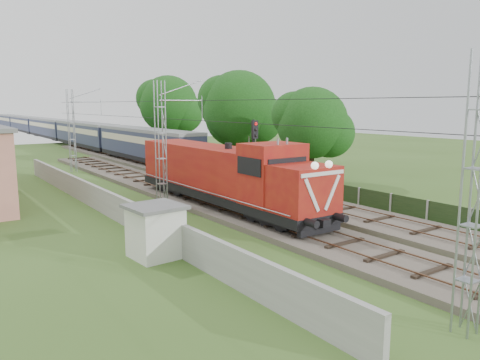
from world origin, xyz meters
TOP-DOWN VIEW (x-y plane):
  - ground at (0.00, 0.00)m, footprint 140.00×140.00m
  - track_main at (0.00, 7.00)m, footprint 4.20×70.00m
  - track_side at (5.00, 20.00)m, footprint 4.20×80.00m
  - catenary at (-2.95, 12.00)m, footprint 3.31×70.00m
  - boundary_wall at (-6.50, 12.00)m, footprint 0.25×40.00m
  - fence at (8.00, 3.00)m, footprint 0.12×32.00m
  - locomotive at (0.00, 9.37)m, footprint 3.04×17.37m
  - coach_rake at (5.00, 76.64)m, footprint 2.92×108.99m
  - signal_post at (3.22, 10.62)m, footprint 0.61×0.48m
  - relay_hut at (-7.40, 3.39)m, footprint 2.39×2.39m
  - tree_a at (11.46, 13.65)m, footprint 6.17×5.88m
  - tree_b at (11.09, 23.60)m, footprint 7.63×7.27m
  - tree_c at (11.69, 25.22)m, footprint 6.47×6.16m
  - tree_d at (12.38, 41.82)m, footprint 7.98×7.60m

SIDE VIEW (x-z plane):
  - ground at x=0.00m, z-range 0.00..0.00m
  - track_main at x=0.00m, z-range -0.04..0.41m
  - track_side at x=5.00m, z-range -0.04..0.41m
  - fence at x=8.00m, z-range 0.00..1.20m
  - boundary_wall at x=-6.50m, z-range 0.00..1.50m
  - relay_hut at x=-7.40m, z-range 0.01..2.32m
  - locomotive at x=0.00m, z-range 0.06..4.47m
  - coach_rake at x=5.00m, z-range 0.75..4.12m
  - signal_post at x=3.22m, z-range 1.04..6.59m
  - catenary at x=-2.95m, z-range 0.05..8.05m
  - tree_a at x=11.46m, z-range 0.99..8.99m
  - tree_c at x=11.69m, z-range 1.04..9.42m
  - tree_b at x=11.09m, z-range 1.23..11.12m
  - tree_d at x=12.38m, z-range 1.28..11.63m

